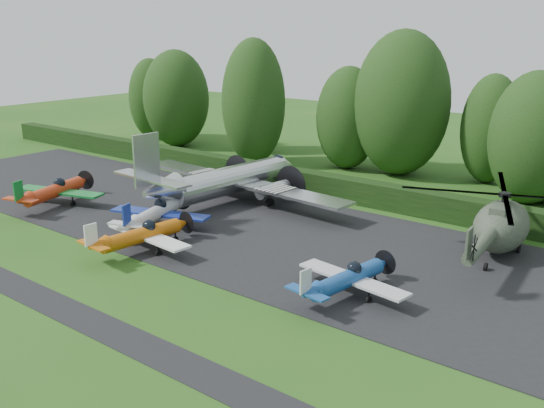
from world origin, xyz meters
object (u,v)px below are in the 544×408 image
Objects in this scene: transport_plane at (229,180)px; helicopter at (501,222)px; light_plane_red at (55,191)px; light_plane_orange at (142,235)px; light_plane_blue at (348,278)px; light_plane_white at (156,213)px.

transport_plane is 21.95m from helicopter.
light_plane_red is (-10.79, -9.41, -0.72)m from transport_plane.
light_plane_orange is 1.07× the size of light_plane_blue.
transport_plane is 2.65× the size of light_plane_red.
light_plane_white is at bearing -91.92° from transport_plane.
light_plane_blue is 0.48× the size of helicopter.
transport_plane reaches higher than light_plane_orange.
light_plane_white reaches higher than light_plane_blue.
light_plane_orange is at bearing 5.92° from light_plane_red.
light_plane_orange is at bearing -35.51° from light_plane_white.
light_plane_red is at bearing 171.19° from light_plane_blue.
light_plane_orange is 0.52× the size of helicopter.
light_plane_orange is (14.00, -2.71, -0.10)m from light_plane_red.
transport_plane is at bearing 142.67° from light_plane_blue.
helicopter is (32.66, 11.26, 0.94)m from light_plane_red.
transport_plane reaches higher than light_plane_red.
light_plane_red reaches higher than light_plane_orange.
light_plane_orange is 14.44m from light_plane_blue.
transport_plane is at bearing 110.44° from light_plane_white.
light_plane_white is 1.04× the size of light_plane_orange.
light_plane_blue is (17.47, -9.84, -0.89)m from transport_plane.
light_plane_white is (11.17, 1.10, -0.05)m from light_plane_red.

